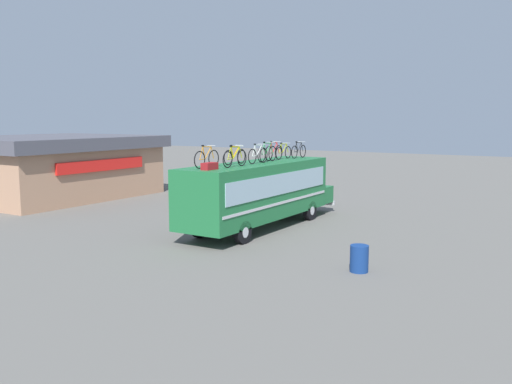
# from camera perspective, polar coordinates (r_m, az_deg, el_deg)

# --- Properties ---
(ground_plane) EXTENTS (120.00, 120.00, 0.00)m
(ground_plane) POSITION_cam_1_polar(r_m,az_deg,el_deg) (26.22, 0.16, -3.84)
(ground_plane) COLOR #605E59
(bus) EXTENTS (11.27, 2.64, 3.17)m
(bus) POSITION_cam_1_polar(r_m,az_deg,el_deg) (26.11, 0.44, 0.16)
(bus) COLOR #1E6B38
(bus) RESTS_ON ground
(luggage_bag_1) EXTENTS (0.74, 0.36, 0.29)m
(luggage_bag_1) POSITION_cam_1_polar(r_m,az_deg,el_deg) (22.32, -4.88, 2.71)
(luggage_bag_1) COLOR maroon
(luggage_bag_1) RESTS_ON bus
(rooftop_bicycle_1) EXTENTS (1.72, 0.44, 0.98)m
(rooftop_bicycle_1) POSITION_cam_1_polar(r_m,az_deg,el_deg) (23.13, -5.18, 3.53)
(rooftop_bicycle_1) COLOR black
(rooftop_bicycle_1) RESTS_ON bus
(rooftop_bicycle_2) EXTENTS (1.81, 0.44, 0.94)m
(rooftop_bicycle_2) POSITION_cam_1_polar(r_m,az_deg,el_deg) (23.49, -2.23, 3.58)
(rooftop_bicycle_2) COLOR black
(rooftop_bicycle_2) RESTS_ON bus
(rooftop_bicycle_3) EXTENTS (1.75, 0.44, 0.91)m
(rooftop_bicycle_3) POSITION_cam_1_polar(r_m,az_deg,el_deg) (24.86, -2.23, 3.78)
(rooftop_bicycle_3) COLOR black
(rooftop_bicycle_3) RESTS_ON bus
(rooftop_bicycle_4) EXTENTS (1.70, 0.44, 0.94)m
(rooftop_bicycle_4) POSITION_cam_1_polar(r_m,az_deg,el_deg) (25.35, 0.20, 3.88)
(rooftop_bicycle_4) COLOR black
(rooftop_bicycle_4) RESTS_ON bus
(rooftop_bicycle_5) EXTENTS (1.77, 0.44, 0.98)m
(rooftop_bicycle_5) POSITION_cam_1_polar(r_m,az_deg,el_deg) (26.36, 1.17, 4.07)
(rooftop_bicycle_5) COLOR black
(rooftop_bicycle_5) RESTS_ON bus
(rooftop_bicycle_6) EXTENTS (1.73, 0.44, 0.97)m
(rooftop_bicycle_6) POSITION_cam_1_polar(r_m,az_deg,el_deg) (27.27, 1.87, 4.18)
(rooftop_bicycle_6) COLOR black
(rooftop_bicycle_6) RESTS_ON bus
(rooftop_bicycle_7) EXTENTS (1.63, 0.44, 0.86)m
(rooftop_bicycle_7) POSITION_cam_1_polar(r_m,az_deg,el_deg) (28.18, 2.89, 4.20)
(rooftop_bicycle_7) COLOR black
(rooftop_bicycle_7) RESTS_ON bus
(rooftop_bicycle_8) EXTENTS (1.64, 0.44, 0.90)m
(rooftop_bicycle_8) POSITION_cam_1_polar(r_m,az_deg,el_deg) (28.93, 4.48, 4.30)
(rooftop_bicycle_8) COLOR black
(rooftop_bicycle_8) RESTS_ON bus
(roadside_building) EXTENTS (12.45, 10.64, 4.06)m
(roadside_building) POSITION_cam_1_polar(r_m,az_deg,el_deg) (39.23, -20.73, 2.57)
(roadside_building) COLOR tan
(roadside_building) RESTS_ON ground
(trash_bin) EXTENTS (0.64, 0.64, 0.93)m
(trash_bin) POSITION_cam_1_polar(r_m,az_deg,el_deg) (19.20, 10.74, -6.86)
(trash_bin) COLOR navy
(trash_bin) RESTS_ON ground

